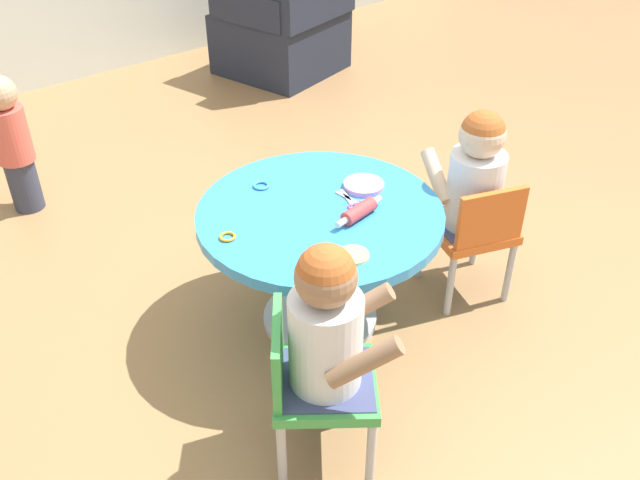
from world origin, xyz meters
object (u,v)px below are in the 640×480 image
(child_chair_right, at_px, (473,231))
(seated_child_right, at_px, (476,175))
(child_chair_left, at_px, (313,382))
(rolling_pin, at_px, (359,211))
(armchair_dark, at_px, (286,27))
(craft_scissors, at_px, (353,202))
(toddler_standing, at_px, (12,141))
(craft_table, at_px, (320,239))
(seated_child_left, at_px, (328,324))

(child_chair_right, bearing_deg, seated_child_right, 70.12)
(child_chair_left, xyz_separation_m, seated_child_right, (0.98, 0.26, 0.23))
(child_chair_right, height_order, rolling_pin, rolling_pin)
(armchair_dark, distance_m, rolling_pin, 2.67)
(rolling_pin, bearing_deg, craft_scissors, 61.38)
(child_chair_right, distance_m, toddler_standing, 2.11)
(seated_child_right, xyz_separation_m, armchair_dark, (0.88, 2.35, -0.22))
(child_chair_right, height_order, toddler_standing, toddler_standing)
(craft_table, relative_size, seated_child_right, 1.71)
(seated_child_right, bearing_deg, toddler_standing, 123.73)
(seated_child_right, relative_size, rolling_pin, 2.21)
(craft_table, bearing_deg, child_chair_right, -23.11)
(craft_table, distance_m, toddler_standing, 1.64)
(armchair_dark, bearing_deg, child_chair_left, -125.44)
(rolling_pin, height_order, craft_scissors, rolling_pin)
(seated_child_left, distance_m, craft_scissors, 0.67)
(seated_child_left, distance_m, armchair_dark, 3.22)
(rolling_pin, bearing_deg, child_chair_right, -13.93)
(seated_child_left, relative_size, child_chair_right, 0.95)
(toddler_standing, bearing_deg, seated_child_right, -56.27)
(seated_child_left, relative_size, seated_child_right, 1.00)
(child_chair_right, xyz_separation_m, craft_scissors, (-0.45, 0.21, 0.21))
(armchair_dark, relative_size, toddler_standing, 1.30)
(child_chair_left, distance_m, toddler_standing, 2.00)
(rolling_pin, bearing_deg, seated_child_left, -140.38)
(armchair_dark, xyz_separation_m, rolling_pin, (-1.38, -2.27, 0.22))
(armchair_dark, distance_m, craft_scissors, 2.57)
(craft_table, relative_size, craft_scissors, 6.28)
(toddler_standing, bearing_deg, child_chair_left, -85.02)
(rolling_pin, bearing_deg, armchair_dark, 58.65)
(child_chair_left, relative_size, toddler_standing, 0.80)
(rolling_pin, bearing_deg, toddler_standing, 111.57)
(armchair_dark, xyz_separation_m, craft_scissors, (-1.34, -2.18, 0.20))
(craft_table, distance_m, child_chair_left, 0.62)
(child_chair_left, height_order, toddler_standing, toddler_standing)
(craft_table, relative_size, rolling_pin, 3.78)
(child_chair_left, bearing_deg, child_chair_right, 12.97)
(child_chair_right, xyz_separation_m, toddler_standing, (-1.14, 1.77, 0.05))
(seated_child_right, relative_size, armchair_dark, 0.58)
(craft_table, xyz_separation_m, rolling_pin, (0.07, -0.12, 0.15))
(seated_child_right, xyz_separation_m, toddler_standing, (-1.16, 1.74, -0.17))
(seated_child_left, xyz_separation_m, toddler_standing, (-0.21, 2.02, -0.17))
(armchair_dark, bearing_deg, toddler_standing, -163.11)
(seated_child_left, xyz_separation_m, rolling_pin, (0.45, 0.37, 0.00))
(rolling_pin, bearing_deg, craft_table, 121.96)
(seated_child_right, xyz_separation_m, rolling_pin, (-0.51, 0.08, 0.00))
(toddler_standing, xyz_separation_m, rolling_pin, (0.65, -1.65, 0.17))
(craft_table, distance_m, armchair_dark, 2.60)
(child_chair_right, distance_m, seated_child_right, 0.23)
(seated_child_left, height_order, craft_scissors, seated_child_left)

